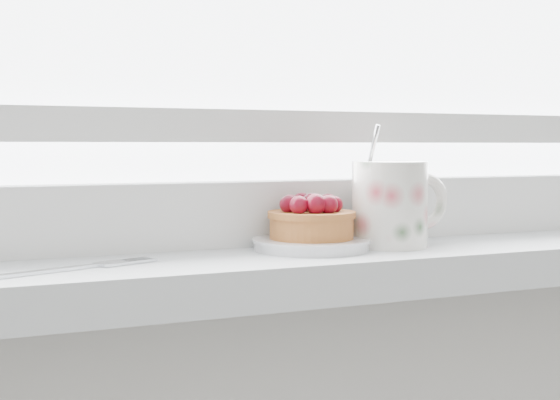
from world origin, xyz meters
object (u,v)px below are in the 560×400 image
saucer (311,244)px  raspberry_tart (311,219)px  floral_mug (392,202)px  fork (64,269)px

saucer → raspberry_tart: 0.03m
raspberry_tart → floral_mug: 0.09m
fork → floral_mug: bearing=4.2°
saucer → raspberry_tart: raspberry_tart is taller
fork → raspberry_tart: bearing=7.8°
raspberry_tart → fork: bearing=-172.2°
saucer → fork: 0.26m
floral_mug → fork: bearing=-175.8°
raspberry_tart → fork: (-0.26, -0.04, -0.03)m
saucer → raspberry_tart: (-0.00, -0.00, 0.03)m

